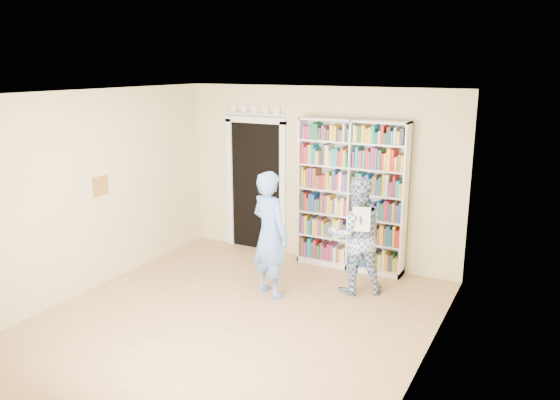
# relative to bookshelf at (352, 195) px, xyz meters

# --- Properties ---
(floor) EXTENTS (5.00, 5.00, 0.00)m
(floor) POSITION_rel_bookshelf_xyz_m (-0.61, -2.34, -1.14)
(floor) COLOR #9A764A
(floor) RESTS_ON ground
(ceiling) EXTENTS (5.00, 5.00, 0.00)m
(ceiling) POSITION_rel_bookshelf_xyz_m (-0.61, -2.34, 1.56)
(ceiling) COLOR white
(ceiling) RESTS_ON wall_back
(wall_back) EXTENTS (4.50, 0.00, 4.50)m
(wall_back) POSITION_rel_bookshelf_xyz_m (-0.61, 0.16, 0.21)
(wall_back) COLOR beige
(wall_back) RESTS_ON floor
(wall_left) EXTENTS (0.00, 5.00, 5.00)m
(wall_left) POSITION_rel_bookshelf_xyz_m (-2.86, -2.34, 0.21)
(wall_left) COLOR beige
(wall_left) RESTS_ON floor
(wall_right) EXTENTS (0.00, 5.00, 5.00)m
(wall_right) POSITION_rel_bookshelf_xyz_m (1.64, -2.34, 0.21)
(wall_right) COLOR beige
(wall_right) RESTS_ON floor
(bookshelf) EXTENTS (1.64, 0.31, 2.25)m
(bookshelf) POSITION_rel_bookshelf_xyz_m (0.00, 0.00, 0.00)
(bookshelf) COLOR white
(bookshelf) RESTS_ON floor
(doorway) EXTENTS (1.10, 0.08, 2.43)m
(doorway) POSITION_rel_bookshelf_xyz_m (-1.71, 0.13, 0.04)
(doorway) COLOR black
(doorway) RESTS_ON floor
(wall_art) EXTENTS (0.03, 0.25, 0.25)m
(wall_art) POSITION_rel_bookshelf_xyz_m (-2.84, -2.14, 0.26)
(wall_art) COLOR brown
(wall_art) RESTS_ON wall_left
(man_blue) EXTENTS (0.72, 0.60, 1.69)m
(man_blue) POSITION_rel_bookshelf_xyz_m (-0.59, -1.44, -0.29)
(man_blue) COLOR #5E84D1
(man_blue) RESTS_ON floor
(man_plaid) EXTENTS (0.97, 0.91, 1.58)m
(man_plaid) POSITION_rel_bookshelf_xyz_m (0.38, -0.82, -0.35)
(man_plaid) COLOR #32539B
(man_plaid) RESTS_ON floor
(paper_sheet) EXTENTS (0.22, 0.08, 0.32)m
(paper_sheet) POSITION_rel_bookshelf_xyz_m (0.52, -1.03, -0.05)
(paper_sheet) COLOR white
(paper_sheet) RESTS_ON man_plaid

